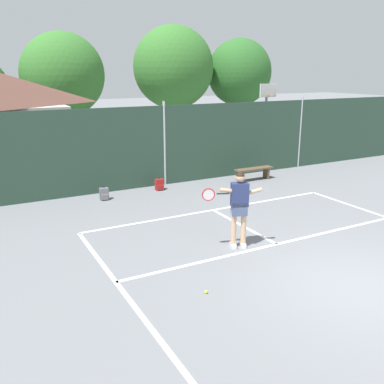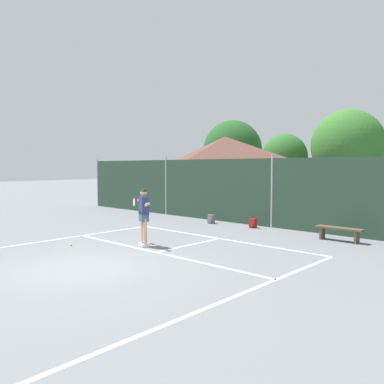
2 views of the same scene
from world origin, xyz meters
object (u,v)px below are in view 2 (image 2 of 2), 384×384
at_px(backpack_red, 253,223).
at_px(backpack_grey, 211,219).
at_px(courtside_bench, 339,231).
at_px(tennis_ball, 71,245).
at_px(tennis_player, 144,212).

bearing_deg(backpack_red, backpack_grey, -173.65).
bearing_deg(courtside_bench, backpack_red, 173.74).
height_order(tennis_ball, backpack_grey, backpack_grey).
xyz_separation_m(tennis_player, tennis_ball, (-1.79, -1.57, -1.08)).
height_order(tennis_player, backpack_grey, tennis_player).
bearing_deg(tennis_ball, backpack_grey, 89.06).
xyz_separation_m(tennis_ball, backpack_red, (2.21, 7.14, 0.16)).
xyz_separation_m(backpack_grey, backpack_red, (2.10, 0.23, 0.00)).
xyz_separation_m(tennis_ball, backpack_grey, (0.11, 6.90, 0.16)).
xyz_separation_m(tennis_player, backpack_grey, (-1.67, 5.33, -0.92)).
bearing_deg(backpack_red, tennis_player, -94.35).
distance_m(backpack_grey, backpack_red, 2.11).
distance_m(tennis_ball, backpack_red, 7.47).
relative_size(tennis_player, tennis_ball, 28.10).
distance_m(tennis_ball, courtside_bench, 9.04).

